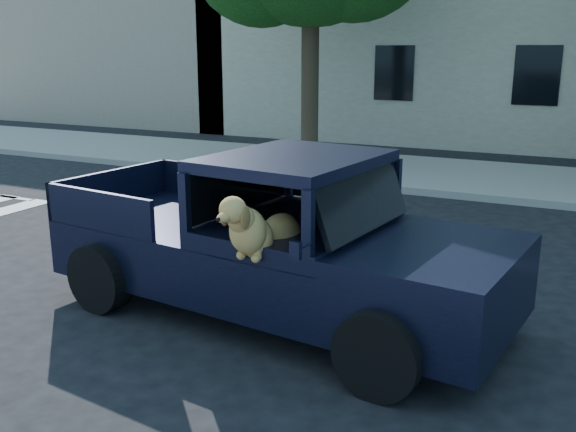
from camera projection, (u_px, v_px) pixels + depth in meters
name	position (u px, v px, depth m)	size (l,w,h in m)	color
ground	(281.00, 339.00, 6.64)	(120.00, 120.00, 0.00)	black
far_sidewalk	(462.00, 177.00, 14.62)	(60.00, 4.00, 0.15)	gray
lane_stripes	(523.00, 269.00, 8.75)	(21.60, 0.14, 0.01)	silver
building_left	(135.00, 21.00, 26.34)	(12.00, 6.00, 8.00)	tan
pickup_truck	(268.00, 261.00, 7.15)	(5.35, 2.93, 1.84)	black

